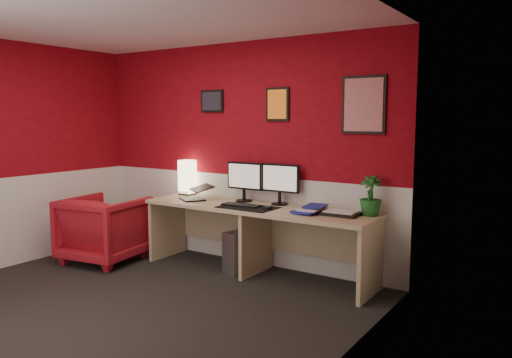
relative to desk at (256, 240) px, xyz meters
name	(u,v)px	position (x,y,z in m)	size (l,w,h in m)	color
ground	(125,306)	(-0.47, -1.41, -0.36)	(4.00, 3.50, 0.01)	black
ceiling	(115,15)	(-0.47, -1.41, 2.13)	(4.00, 3.50, 0.01)	white
wall_back	(239,153)	(-0.47, 0.34, 0.89)	(4.00, 0.01, 2.50)	maroon
wall_right	(335,182)	(1.53, -1.41, 0.89)	(0.01, 3.50, 2.50)	maroon
wainscot_back	(239,218)	(-0.47, 0.34, 0.14)	(4.00, 0.01, 1.00)	silver
wainscot_right	(332,295)	(1.53, -1.41, 0.14)	(0.01, 3.50, 1.00)	silver
desk	(256,240)	(0.00, 0.00, 0.00)	(2.60, 0.65, 0.73)	tan
shoji_lamp	(187,178)	(-1.14, 0.22, 0.56)	(0.16, 0.16, 0.40)	#FFE5B2
laptop	(192,190)	(-0.85, -0.04, 0.47)	(0.33, 0.23, 0.22)	black
monitor_left	(244,176)	(-0.29, 0.20, 0.66)	(0.45, 0.06, 0.58)	black
monitor_right	(280,178)	(0.15, 0.23, 0.66)	(0.45, 0.06, 0.58)	black
desk_mat	(248,207)	(-0.03, -0.11, 0.37)	(0.60, 0.38, 0.01)	black
keyboard	(241,205)	(-0.13, -0.09, 0.38)	(0.42, 0.14, 0.02)	black
mouse	(268,208)	(0.20, -0.10, 0.39)	(0.06, 0.10, 0.03)	black
book_bottom	(299,210)	(0.51, 0.00, 0.38)	(0.24, 0.32, 0.03)	navy
book_middle	(302,208)	(0.55, 0.00, 0.40)	(0.21, 0.29, 0.02)	silver
book_top	(306,206)	(0.58, 0.02, 0.43)	(0.20, 0.26, 0.02)	navy
zen_tray	(341,214)	(0.94, 0.05, 0.38)	(0.35, 0.25, 0.03)	black
potted_plant	(371,196)	(1.18, 0.19, 0.56)	(0.21, 0.21, 0.38)	#19591E
pc_tower	(244,251)	(-0.16, 0.00, -0.14)	(0.20, 0.45, 0.45)	#99999E
armchair	(105,229)	(-1.73, -0.56, 0.01)	(0.81, 0.83, 0.76)	#B11623
art_left	(212,101)	(-0.83, 0.33, 1.49)	(0.32, 0.02, 0.26)	black
art_center	(278,104)	(0.06, 0.33, 1.44)	(0.28, 0.02, 0.36)	orange
art_right	(364,105)	(1.03, 0.33, 1.42)	(0.44, 0.02, 0.56)	red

